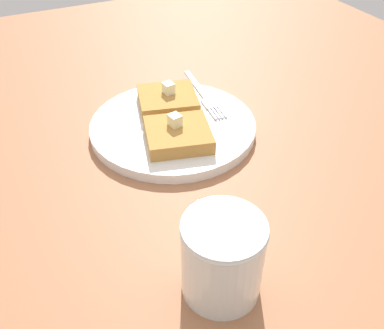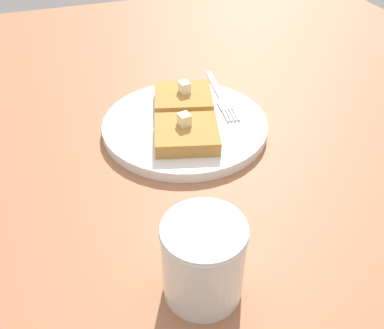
{
  "view_description": "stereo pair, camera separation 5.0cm",
  "coord_description": "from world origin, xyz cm",
  "views": [
    {
      "loc": [
        -52.11,
        24.86,
        38.71
      ],
      "look_at": [
        -16.91,
        7.86,
        7.18
      ],
      "focal_mm": 40.0,
      "sensor_mm": 36.0,
      "label": 1
    },
    {
      "loc": [
        -53.99,
        20.21,
        38.71
      ],
      "look_at": [
        -16.91,
        7.86,
        7.18
      ],
      "focal_mm": 40.0,
      "sensor_mm": 36.0,
      "label": 2
    }
  ],
  "objects": [
    {
      "name": "butter_pat_secondary",
      "position": [
        1.55,
        2.93,
        6.99
      ],
      "size": [
        1.82,
        1.67,
        1.65
      ],
      "primitive_type": "cube",
      "rotation": [
        0.0,
        0.0,
        0.12
      ],
      "color": "#F2F2C4",
      "rests_on": "toast_slice_middle"
    },
    {
      "name": "plate",
      "position": [
        -3.37,
        4.45,
        3.54
      ],
      "size": [
        24.3,
        24.3,
        1.48
      ],
      "color": "white",
      "rests_on": "table_surface"
    },
    {
      "name": "syrup_jar",
      "position": [
        -30.44,
        11.27,
        6.78
      ],
      "size": [
        7.92,
        7.92,
        8.71
      ],
      "color": "#341408",
      "rests_on": "table_surface"
    },
    {
      "name": "butter_pat_primary",
      "position": [
        -7.06,
        5.69,
        6.99
      ],
      "size": [
        1.87,
        1.73,
        1.65
      ],
      "primitive_type": "cube",
      "rotation": [
        0.0,
        0.0,
        0.16
      ],
      "color": "beige",
      "rests_on": "toast_slice_left"
    },
    {
      "name": "table_surface",
      "position": [
        0.0,
        0.0,
        1.34
      ],
      "size": [
        114.94,
        114.94,
        2.68
      ],
      "primitive_type": "cube",
      "color": "#9B6341",
      "rests_on": "ground"
    },
    {
      "name": "fork",
      "position": [
        1.02,
        -3.06,
        4.34
      ],
      "size": [
        16.06,
        3.24,
        0.36
      ],
      "color": "silver",
      "rests_on": "plate"
    },
    {
      "name": "toast_slice_middle",
      "position": [
        1.22,
        3.26,
        5.16
      ],
      "size": [
        10.21,
        10.49,
        2.0
      ],
      "primitive_type": "cube",
      "rotation": [
        0.0,
        0.0,
        -0.26
      ],
      "color": "#B07E3A",
      "rests_on": "plate"
    },
    {
      "name": "toast_slice_left",
      "position": [
        -7.96,
        5.65,
        5.16
      ],
      "size": [
        10.21,
        10.49,
        2.0
      ],
      "primitive_type": "cube",
      "rotation": [
        0.0,
        0.0,
        -0.26
      ],
      "color": "#B47F3A",
      "rests_on": "plate"
    }
  ]
}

